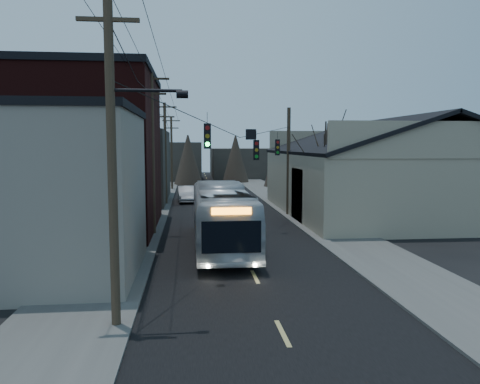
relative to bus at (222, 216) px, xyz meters
name	(u,v)px	position (x,y,z in m)	size (l,w,h in m)	color
ground	(298,365)	(1.01, -14.01, -1.72)	(160.00, 160.00, 0.00)	black
road_surface	(221,208)	(1.01, 15.99, -1.71)	(9.00, 110.00, 0.02)	black
sidewalk_left	(147,208)	(-5.49, 15.99, -1.66)	(4.00, 110.00, 0.12)	#474744
sidewalk_right	(293,206)	(7.51, 15.99, -1.66)	(4.00, 110.00, 0.12)	#474744
building_clapboard	(39,195)	(-7.99, -5.01, 1.78)	(8.00, 8.00, 7.00)	gray
building_brick	(76,154)	(-8.99, 5.99, 3.28)	(10.00, 12.00, 10.00)	black
building_left_far	(121,166)	(-8.49, 21.99, 1.78)	(9.00, 14.00, 7.00)	#35302A
warehouse	(385,181)	(14.01, 10.99, 0.98)	(16.16, 20.60, 7.73)	gray
building_far_left	(170,161)	(-4.99, 50.99, 1.28)	(10.00, 12.00, 6.00)	#35302A
building_far_right	(246,163)	(8.01, 55.99, 0.78)	(12.00, 14.00, 5.00)	#35302A
bare_tree	(325,174)	(7.51, 5.99, 1.88)	(0.40, 0.40, 7.20)	black
utility_lines	(184,154)	(-2.10, 10.13, 3.23)	(11.24, 45.28, 10.50)	#382B1E
bus	(222,216)	(0.00, 0.00, 0.00)	(2.89, 12.36, 3.44)	#B0B7BD
parked_car	(187,194)	(-2.07, 20.77, -0.94)	(1.66, 4.75, 1.56)	#9A9CA1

